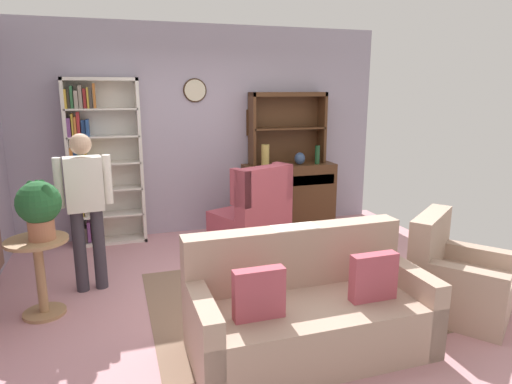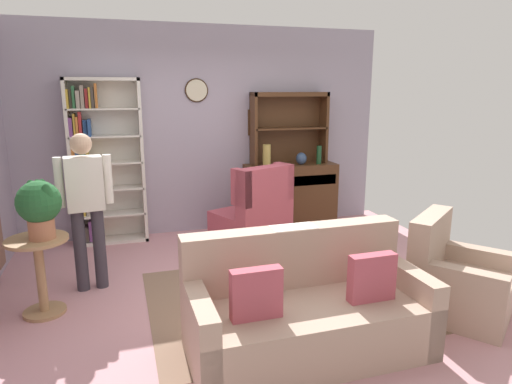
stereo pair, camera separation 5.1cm
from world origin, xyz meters
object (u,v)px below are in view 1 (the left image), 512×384
Objects in this scene: bookshelf at (99,161)px; armchair_floral at (456,282)px; vase_tall at (265,156)px; bottle_wine at (317,155)px; sideboard_hutch at (287,118)px; plant_stand at (40,269)px; potted_plant_large at (39,205)px; person_reading at (85,201)px; wingback_chair at (253,216)px; vase_round at (300,158)px; sideboard at (289,192)px; couch_floral at (307,311)px; coffee_table at (281,260)px; book_stack at (275,254)px.

bookshelf reaches higher than armchair_floral.
vase_tall reaches higher than armchair_floral.
sideboard_hutch is at bearing 153.04° from bottle_wine.
potted_plant_large is (0.05, -0.01, 0.57)m from plant_stand.
bottle_wine is at bearing 22.66° from person_reading.
wingback_chair is at bearing -134.93° from sideboard_hutch.
sideboard_hutch is 0.60m from vase_round.
armchair_floral is 2.12× the size of potted_plant_large.
sideboard is 0.97m from wingback_chair.
sideboard_hutch is at bearing 71.36° from couch_floral.
armchair_floral is 2.54m from wingback_chair.
vase_tall is 1.78× the size of vase_round.
vase_round is 2.33m from coffee_table.
bookshelf is 2.17m from vase_tall.
potted_plant_large is (-3.39, -1.71, -0.05)m from bottle_wine.
coffee_table is at bearing -112.57° from sideboard_hutch.
sideboard is at bearing 70.73° from couch_floral.
plant_stand is 0.75m from person_reading.
book_stack is (-0.98, -2.21, -1.12)m from sideboard_hutch.
sideboard_hutch is 1.02× the size of armchair_floral.
potted_plant_large is at bearing -12.95° from plant_stand.
armchair_floral is at bearing -88.70° from bottle_wine.
book_stack is (2.08, -0.32, 0.00)m from plant_stand.
sideboard is 3.54m from potted_plant_large.
person_reading is at bearing -157.34° from bottle_wine.
couch_floral reaches higher than plant_stand.
potted_plant_large reaches higher than bottle_wine.
armchair_floral is 1.34× the size of coffee_table.
sideboard_hutch is at bearing 25.89° from vase_tall.
wingback_chair is at bearing -154.47° from bottle_wine.
vase_tall is at bearing 77.30° from couch_floral.
plant_stand is (-2.67, -1.71, -0.64)m from vase_tall.
armchair_floral is 1.63m from book_stack.
vase_tall is at bearing -4.36° from bookshelf.
couch_floral is 1.68× the size of armchair_floral.
couch_floral is 0.90m from book_stack.
person_reading is at bearing -151.06° from sideboard_hutch.
armchair_floral reaches higher than coffee_table.
sideboard_hutch is 4.21× the size of bottle_wine.
sideboard reaches higher than couch_floral.
coffee_table is at bearing 30.36° from book_stack.
sideboard_hutch reaches higher than bottle_wine.
vase_tall is 3.23m from plant_stand.
bottle_wine is (0.26, -0.02, 0.05)m from vase_round.
person_reading is at bearing -159.08° from wingback_chair.
book_stack is (1.68, -0.74, -0.47)m from person_reading.
vase_tall is at bearing -168.37° from sideboard.
person_reading is (-2.66, -1.47, -0.65)m from sideboard_hutch.
vase_round is (0.13, -0.07, 0.50)m from sideboard.
plant_stand is at bearing -149.67° from sideboard.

